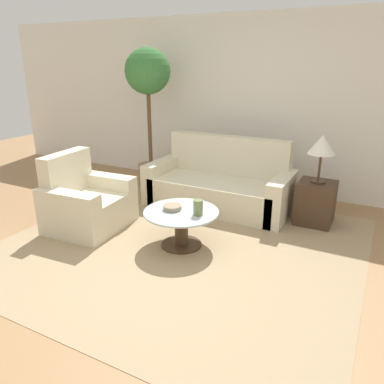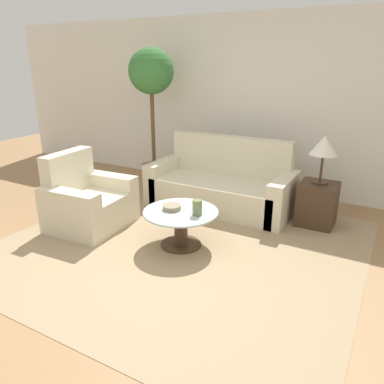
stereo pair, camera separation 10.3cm
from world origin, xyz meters
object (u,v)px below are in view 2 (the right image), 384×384
object	(u,v)px
vase	(197,208)
potted_plant	(152,89)
armchair	(86,203)
table_lamp	(324,147)
bowl	(172,207)
coffee_table	(181,223)
sofa_main	(223,186)

from	to	relation	value
vase	potted_plant	bearing A→B (deg)	135.76
armchair	vase	distance (m)	1.52
potted_plant	vase	world-z (taller)	potted_plant
table_lamp	potted_plant	size ratio (longest dim) A/B	0.27
armchair	bowl	distance (m)	1.20
armchair	coffee_table	distance (m)	1.30
armchair	potted_plant	world-z (taller)	potted_plant
table_lamp	bowl	world-z (taller)	table_lamp
bowl	armchair	bearing A→B (deg)	-176.14
sofa_main	vase	size ratio (longest dim) A/B	12.03
sofa_main	potted_plant	bearing A→B (deg)	167.72
armchair	table_lamp	xyz separation A→B (m)	(2.47, 1.41, 0.70)
armchair	table_lamp	size ratio (longest dim) A/B	1.66
coffee_table	table_lamp	distance (m)	1.91
sofa_main	bowl	world-z (taller)	sofa_main
potted_plant	coffee_table	bearing A→B (deg)	-47.88
vase	bowl	xyz separation A→B (m)	(-0.31, -0.00, -0.06)
bowl	vase	bearing A→B (deg)	0.33
armchair	vase	world-z (taller)	armchair
sofa_main	coffee_table	xyz separation A→B (m)	(0.12, -1.34, -0.02)
sofa_main	table_lamp	world-z (taller)	table_lamp
armchair	vase	bearing A→B (deg)	-90.49
potted_plant	table_lamp	bearing A→B (deg)	-6.76
bowl	potted_plant	bearing A→B (deg)	129.86
sofa_main	potted_plant	size ratio (longest dim) A/B	0.93
table_lamp	bowl	size ratio (longest dim) A/B	2.95
coffee_table	table_lamp	world-z (taller)	table_lamp
bowl	table_lamp	bearing A→B (deg)	45.94
armchair	bowl	world-z (taller)	armchair
coffee_table	bowl	bearing A→B (deg)	-175.86
sofa_main	armchair	distance (m)	1.85
vase	bowl	size ratio (longest dim) A/B	0.83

